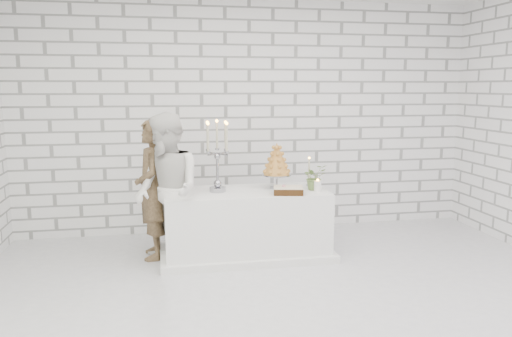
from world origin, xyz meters
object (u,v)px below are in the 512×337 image
object	(u,v)px
bride	(167,191)
candelabra	(217,156)
croquembouche	(277,166)
cake_table	(246,223)
groom	(152,189)

from	to	relation	value
bride	candelabra	xyz separation A→B (m)	(0.55, 0.21, 0.33)
bride	croquembouche	bearing A→B (deg)	78.14
cake_table	candelabra	distance (m)	0.84
bride	candelabra	size ratio (longest dim) A/B	2.06
candelabra	croquembouche	bearing A→B (deg)	5.03
groom	bride	xyz separation A→B (m)	(0.16, -0.34, 0.04)
croquembouche	bride	bearing A→B (deg)	-167.59
groom	croquembouche	bearing A→B (deg)	84.11
cake_table	bride	size ratio (longest dim) A/B	1.10
cake_table	croquembouche	bearing A→B (deg)	12.25
cake_table	candelabra	xyz separation A→B (m)	(-0.32, 0.02, 0.77)
groom	croquembouche	size ratio (longest dim) A/B	2.96
croquembouche	cake_table	bearing A→B (deg)	-167.75
groom	bride	world-z (taller)	bride
bride	croquembouche	size ratio (longest dim) A/B	3.13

